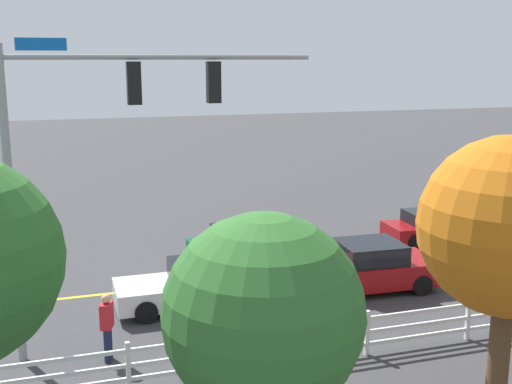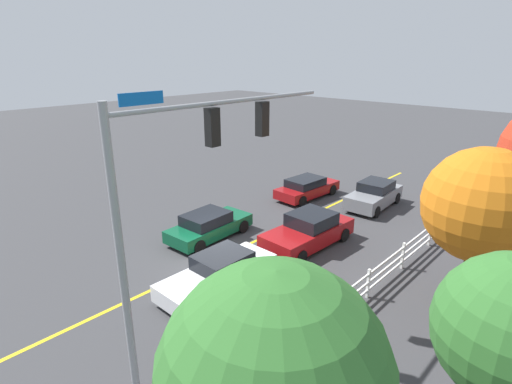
# 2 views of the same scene
# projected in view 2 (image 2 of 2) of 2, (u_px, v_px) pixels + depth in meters

# --- Properties ---
(ground_plane) EXTENTS (120.00, 120.00, 0.00)m
(ground_plane) POSITION_uv_depth(u_px,v_px,m) (221.00, 257.00, 17.58)
(ground_plane) COLOR #38383A
(lane_center_stripe) EXTENTS (28.00, 0.16, 0.01)m
(lane_center_stripe) POSITION_uv_depth(u_px,v_px,m) (280.00, 230.00, 20.35)
(lane_center_stripe) COLOR gold
(lane_center_stripe) RESTS_ON ground_plane
(signal_assembly) EXTENTS (7.39, 0.38, 7.60)m
(signal_assembly) POSITION_uv_depth(u_px,v_px,m) (184.00, 182.00, 10.19)
(signal_assembly) COLOR gray
(signal_assembly) RESTS_ON ground_plane
(car_0) EXTENTS (4.74, 2.18, 1.54)m
(car_0) POSITION_uv_depth(u_px,v_px,m) (309.00, 231.00, 18.48)
(car_0) COLOR maroon
(car_0) RESTS_ON ground_plane
(car_1) EXTENTS (4.35, 2.03, 1.31)m
(car_1) POSITION_uv_depth(u_px,v_px,m) (209.00, 226.00, 19.23)
(car_1) COLOR #0C4C2D
(car_1) RESTS_ON ground_plane
(car_2) EXTENTS (4.74, 1.83, 1.37)m
(car_2) POSITION_uv_depth(u_px,v_px,m) (219.00, 273.00, 15.07)
(car_2) COLOR silver
(car_2) RESTS_ON ground_plane
(car_3) EXTENTS (4.29, 2.04, 1.48)m
(car_3) POSITION_uv_depth(u_px,v_px,m) (374.00, 195.00, 23.22)
(car_3) COLOR slate
(car_3) RESTS_ON ground_plane
(car_4) EXTENTS (4.41, 2.00, 1.25)m
(car_4) POSITION_uv_depth(u_px,v_px,m) (307.00, 188.00, 24.73)
(car_4) COLOR maroon
(car_4) RESTS_ON ground_plane
(pedestrian) EXTENTS (0.36, 0.46, 1.69)m
(pedestrian) POSITION_uv_depth(u_px,v_px,m) (210.00, 337.00, 11.22)
(pedestrian) COLOR #191E3F
(pedestrian) RESTS_ON ground_plane
(white_rail_fence) EXTENTS (26.10, 0.10, 1.15)m
(white_rail_fence) POSITION_uv_depth(u_px,v_px,m) (387.00, 268.00, 15.50)
(white_rail_fence) COLOR white
(white_rail_fence) RESTS_ON ground_plane
(tree_2) EXTENTS (3.70, 3.70, 5.70)m
(tree_2) POSITION_uv_depth(u_px,v_px,m) (482.00, 206.00, 12.80)
(tree_2) COLOR brown
(tree_2) RESTS_ON ground_plane
(tree_3) EXTENTS (3.33, 3.33, 5.81)m
(tree_3) POSITION_uv_depth(u_px,v_px,m) (274.00, 378.00, 5.60)
(tree_3) COLOR brown
(tree_3) RESTS_ON ground_plane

